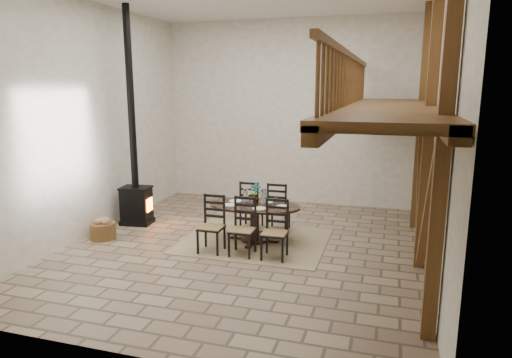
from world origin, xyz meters
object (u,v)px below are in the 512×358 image
(log_stack, at_px, (101,233))
(dining_table, at_px, (253,223))
(wood_stove, at_px, (135,178))
(log_basket, at_px, (103,230))

(log_stack, bearing_deg, dining_table, 10.94)
(dining_table, distance_m, wood_stove, 3.17)
(wood_stove, xyz_separation_m, log_stack, (-0.21, -1.14, -1.01))
(dining_table, bearing_deg, log_stack, -169.83)
(wood_stove, xyz_separation_m, log_basket, (-0.12, -1.18, -0.92))
(dining_table, relative_size, wood_stove, 0.44)
(log_basket, bearing_deg, wood_stove, 84.10)
(log_stack, bearing_deg, wood_stove, 79.41)
(log_basket, height_order, log_stack, log_basket)
(dining_table, xyz_separation_m, log_basket, (-3.18, -0.67, -0.24))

